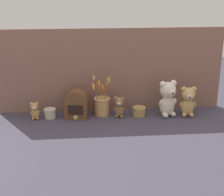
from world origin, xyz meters
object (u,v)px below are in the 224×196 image
at_px(decorative_tin_tall, 139,111).
at_px(teddy_bear_medium, 188,101).
at_px(teddy_bear_large, 168,98).
at_px(decorative_tin_short, 50,113).
at_px(vintage_radio, 76,105).
at_px(flower_vase, 102,104).
at_px(teddy_bear_small, 119,106).
at_px(teddy_bear_tiny, 35,110).

bearing_deg(decorative_tin_tall, teddy_bear_medium, -5.18).
relative_size(teddy_bear_large, decorative_tin_short, 3.08).
relative_size(vintage_radio, decorative_tin_tall, 2.14).
xyz_separation_m(teddy_bear_medium, vintage_radio, (-0.87, 0.04, -0.02)).
xyz_separation_m(teddy_bear_medium, flower_vase, (-0.67, 0.07, -0.03)).
xyz_separation_m(teddy_bear_small, flower_vase, (-0.13, 0.05, 0.01)).
distance_m(teddy_bear_medium, vintage_radio, 0.87).
xyz_separation_m(teddy_bear_small, teddy_bear_tiny, (-0.65, 0.01, -0.01)).
height_order(teddy_bear_tiny, vintage_radio, vintage_radio).
height_order(flower_vase, decorative_tin_tall, flower_vase).
bearing_deg(teddy_bear_small, teddy_bear_medium, -2.04).
xyz_separation_m(teddy_bear_tiny, flower_vase, (0.52, 0.04, 0.02)).
height_order(teddy_bear_medium, teddy_bear_tiny, teddy_bear_medium).
height_order(teddy_bear_medium, flower_vase, flower_vase).
relative_size(teddy_bear_medium, teddy_bear_tiny, 1.73).
bearing_deg(decorative_tin_short, teddy_bear_large, -1.91).
bearing_deg(flower_vase, decorative_tin_tall, -7.50).
relative_size(teddy_bear_medium, teddy_bear_small, 1.44).
height_order(teddy_bear_large, teddy_bear_small, teddy_bear_large).
bearing_deg(teddy_bear_medium, teddy_bear_large, 175.08).
height_order(teddy_bear_small, decorative_tin_tall, teddy_bear_small).
xyz_separation_m(teddy_bear_large, teddy_bear_medium, (0.16, -0.01, -0.02)).
xyz_separation_m(teddy_bear_large, flower_vase, (-0.51, 0.06, -0.05)).
height_order(teddy_bear_medium, teddy_bear_small, teddy_bear_medium).
height_order(vintage_radio, decorative_tin_short, vintage_radio).
distance_m(teddy_bear_large, decorative_tin_short, 0.92).
distance_m(flower_vase, decorative_tin_short, 0.41).
bearing_deg(teddy_bear_tiny, teddy_bear_small, -0.98).
bearing_deg(teddy_bear_large, decorative_tin_tall, 174.62).
relative_size(teddy_bear_medium, vintage_radio, 1.07).
height_order(teddy_bear_large, decorative_tin_short, teddy_bear_large).
bearing_deg(teddy_bear_large, teddy_bear_medium, -4.92).
bearing_deg(decorative_tin_short, flower_vase, 3.99).
bearing_deg(teddy_bear_medium, decorative_tin_tall, 174.82).
distance_m(teddy_bear_large, flower_vase, 0.51).
xyz_separation_m(teddy_bear_large, decorative_tin_tall, (-0.22, 0.02, -0.11)).
relative_size(teddy_bear_large, decorative_tin_tall, 2.73).
distance_m(teddy_bear_medium, teddy_bear_tiny, 1.19).
xyz_separation_m(teddy_bear_small, decorative_tin_short, (-0.54, 0.03, -0.05)).
height_order(teddy_bear_medium, vintage_radio, teddy_bear_medium).
bearing_deg(flower_vase, decorative_tin_short, -176.01).
relative_size(flower_vase, vintage_radio, 1.45).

